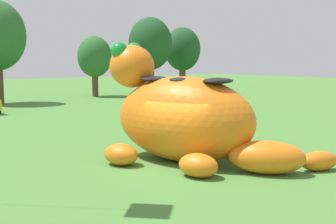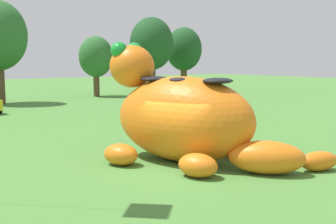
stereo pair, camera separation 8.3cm
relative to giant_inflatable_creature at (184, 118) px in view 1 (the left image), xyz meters
name	(u,v)px [view 1 (the left image)]	position (x,y,z in m)	size (l,w,h in m)	color
ground_plane	(174,169)	(-1.09, -0.75, -1.77)	(160.00, 160.00, 0.00)	#4C8438
giant_inflatable_creature	(184,118)	(0.00, 0.00, 0.00)	(6.91, 8.53, 4.83)	orange
tree_centre_right	(95,57)	(11.85, 29.49, 2.62)	(3.78, 3.78, 6.71)	brown
tree_mid_right	(150,44)	(18.13, 27.63, 4.12)	(5.07, 5.07, 9.00)	brown
tree_right	(182,50)	(24.86, 29.86, 3.65)	(4.66, 4.66, 8.28)	brown
spectator_by_cars	(208,106)	(9.56, 8.70, -0.91)	(0.38, 0.26, 1.71)	#2D334C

